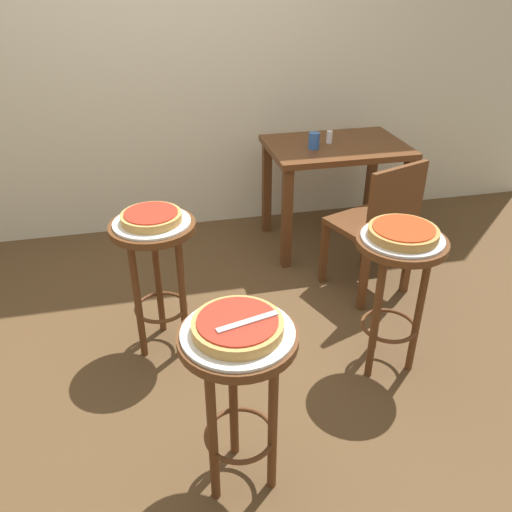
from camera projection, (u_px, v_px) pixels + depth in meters
The scene contains 16 objects.
ground_plane at pixel (210, 357), 2.73m from camera, with size 6.00×6.00×0.00m, color brown.
back_wall at pixel (162, 13), 3.38m from camera, with size 6.00×0.10×3.00m, color beige.
stool_foreground at pixel (239, 375), 1.84m from camera, with size 0.41×0.41×0.72m.
serving_plate_foreground at pixel (238, 333), 1.74m from camera, with size 0.39×0.39×0.01m, color white.
pizza_foreground at pixel (238, 326), 1.73m from camera, with size 0.31×0.31×0.05m.
stool_middle at pixel (397, 274), 2.42m from camera, with size 0.41×0.41×0.72m.
serving_plate_middle at pixel (402, 238), 2.33m from camera, with size 0.37×0.37×0.01m, color silver.
pizza_middle at pixel (403, 232), 2.32m from camera, with size 0.31×0.31×0.05m.
stool_leftside at pixel (156, 257), 2.56m from camera, with size 0.41×0.41×0.72m.
serving_plate_leftside at pixel (152, 222), 2.46m from camera, with size 0.37×0.37×0.01m, color white.
pizza_leftside at pixel (151, 217), 2.45m from camera, with size 0.29×0.29×0.05m.
dining_table at pixel (335, 162), 3.55m from camera, with size 0.92×0.64×0.73m.
cup_near_edge at pixel (314, 141), 3.37m from camera, with size 0.07×0.07×0.11m, color #3360B2.
condiment_shaker at pixel (329, 137), 3.48m from camera, with size 0.04×0.04×0.08m, color white.
wooden_chair at pixel (378, 224), 3.04m from camera, with size 0.51×0.51×0.85m.
pizza_server_knife at pixel (248, 322), 1.71m from camera, with size 0.22×0.02×0.01m, color silver.
Camera 1 is at (-0.24, -2.10, 1.82)m, focal length 36.72 mm.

